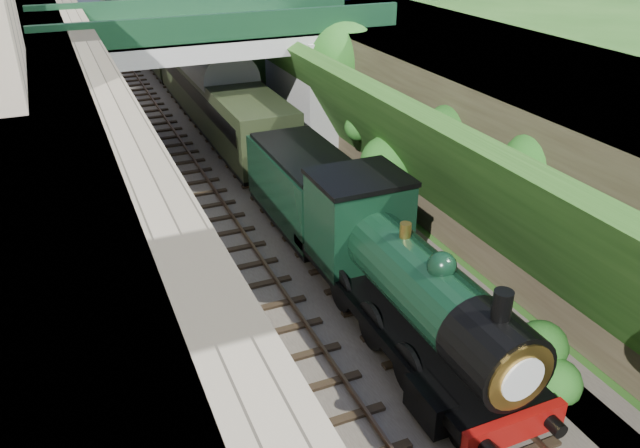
% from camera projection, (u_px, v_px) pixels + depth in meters
% --- Properties ---
extents(trackbed, '(10.00, 90.00, 0.20)m').
position_uv_depth(trackbed, '(236.00, 181.00, 28.40)').
color(trackbed, '#473F38').
rests_on(trackbed, ground).
extents(retaining_wall, '(1.00, 90.00, 7.00)m').
position_uv_depth(retaining_wall, '(98.00, 124.00, 24.90)').
color(retaining_wall, '#756B56').
rests_on(retaining_wall, ground).
extents(street_plateau_left, '(6.00, 90.00, 7.00)m').
position_uv_depth(street_plateau_left, '(2.00, 136.00, 23.67)').
color(street_plateau_left, '#262628').
rests_on(street_plateau_left, ground).
extents(street_plateau_right, '(8.00, 90.00, 6.25)m').
position_uv_depth(street_plateau_right, '(420.00, 93.00, 30.35)').
color(street_plateau_right, '#262628').
rests_on(street_plateau_right, ground).
extents(embankment_slope, '(4.52, 90.00, 6.36)m').
position_uv_depth(embankment_slope, '(371.00, 134.00, 26.14)').
color(embankment_slope, '#1E4714').
rests_on(embankment_slope, ground).
extents(track_left, '(2.50, 90.00, 0.20)m').
position_uv_depth(track_left, '(193.00, 185.00, 27.63)').
color(track_left, black).
rests_on(track_left, trackbed).
extents(track_right, '(2.50, 90.00, 0.20)m').
position_uv_depth(track_right, '(261.00, 174.00, 28.75)').
color(track_right, black).
rests_on(track_right, trackbed).
extents(road_bridge, '(16.00, 6.40, 7.25)m').
position_uv_depth(road_bridge, '(226.00, 72.00, 30.17)').
color(road_bridge, gray).
rests_on(road_bridge, ground).
extents(tree, '(3.60, 3.80, 6.60)m').
position_uv_depth(tree, '(345.00, 64.00, 29.30)').
color(tree, black).
rests_on(tree, ground).
extents(locomotive, '(3.10, 10.23, 3.83)m').
position_uv_depth(locomotive, '(405.00, 283.00, 17.48)').
color(locomotive, black).
rests_on(locomotive, trackbed).
extents(tender, '(2.70, 6.00, 3.05)m').
position_uv_depth(tender, '(306.00, 192.00, 23.61)').
color(tender, black).
rests_on(tender, trackbed).
extents(coach_front, '(2.90, 18.00, 3.70)m').
position_uv_depth(coach_front, '(218.00, 97.00, 33.69)').
color(coach_front, black).
rests_on(coach_front, trackbed).
extents(coach_middle, '(2.90, 18.00, 3.70)m').
position_uv_depth(coach_middle, '(156.00, 36.00, 49.03)').
color(coach_middle, black).
rests_on(coach_middle, trackbed).
extents(coach_rear, '(2.90, 18.00, 3.70)m').
position_uv_depth(coach_rear, '(123.00, 4.00, 64.37)').
color(coach_rear, black).
rests_on(coach_rear, trackbed).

